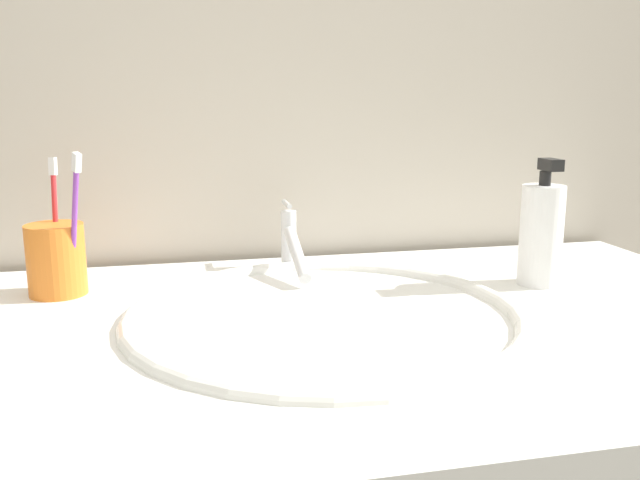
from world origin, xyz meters
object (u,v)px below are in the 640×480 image
object	(u,v)px
faucet	(292,244)
toothbrush_red	(55,214)
soap_dispenser	(541,233)
toothbrush_cup	(56,260)
toothbrush_purple	(75,216)

from	to	relation	value
faucet	toothbrush_red	distance (m)	0.34
toothbrush_red	soap_dispenser	xyz separation A→B (m)	(0.66, -0.12, -0.03)
faucet	toothbrush_cup	xyz separation A→B (m)	(-0.33, -0.05, 0.00)
toothbrush_cup	toothbrush_red	xyz separation A→B (m)	(-0.00, 0.02, 0.06)
faucet	toothbrush_cup	size ratio (longest dim) A/B	1.80
toothbrush_purple	toothbrush_red	bearing A→B (deg)	120.57
faucet	soap_dispenser	size ratio (longest dim) A/B	0.97
toothbrush_cup	soap_dispenser	world-z (taller)	soap_dispenser
faucet	toothbrush_red	xyz separation A→B (m)	(-0.33, -0.03, 0.06)
soap_dispenser	toothbrush_cup	bearing A→B (deg)	171.74
faucet	toothbrush_red	bearing A→B (deg)	-174.91
faucet	toothbrush_cup	bearing A→B (deg)	-171.18
toothbrush_red	soap_dispenser	distance (m)	0.67
soap_dispenser	toothbrush_purple	bearing A→B (deg)	174.24
toothbrush_purple	toothbrush_red	size ratio (longest dim) A/B	1.07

